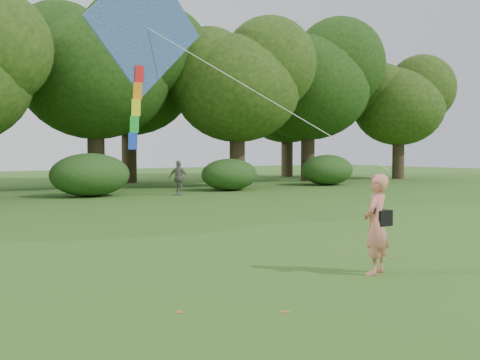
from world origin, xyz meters
TOP-DOWN VIEW (x-y plane):
  - ground at (0.00, 0.00)m, footprint 100.00×100.00m
  - man_kite_flyer at (0.52, -0.19)m, footprint 0.71×0.60m
  - bystander_right at (6.39, 16.21)m, footprint 0.83×0.96m
  - crossbody_bag at (0.64, -0.22)m, footprint 0.43×0.20m
  - flying_kite at (-2.68, 1.69)m, footprint 4.55×2.15m
  - tree_line at (1.67, 22.88)m, footprint 54.70×15.30m
  - shrub_band at (-0.72, 17.60)m, footprint 39.15×3.22m
  - fallen_leaves at (0.20, 4.13)m, footprint 9.70×12.75m

SIDE VIEW (x-z plane):
  - ground at x=0.00m, z-range 0.00..0.00m
  - fallen_leaves at x=0.20m, z-range 0.00..0.01m
  - bystander_right at x=6.39m, z-range 0.00..1.55m
  - man_kite_flyer at x=0.52m, z-range 0.00..1.65m
  - shrub_band at x=-0.72m, z-range -0.08..1.79m
  - crossbody_bag at x=0.64m, z-range 0.59..1.28m
  - flying_kite at x=-2.68m, z-range 2.24..5.58m
  - tree_line at x=1.67m, z-range 0.86..10.35m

